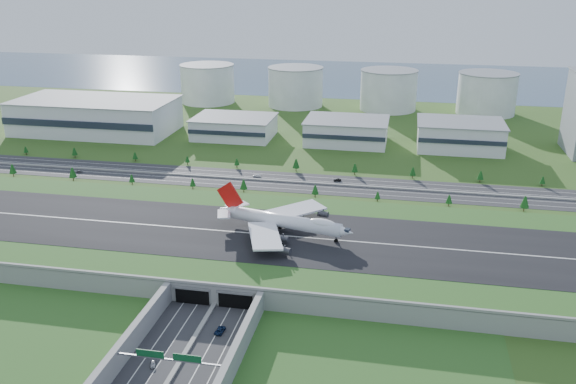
% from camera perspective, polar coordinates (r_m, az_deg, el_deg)
% --- Properties ---
extents(ground, '(1200.00, 1200.00, 0.00)m').
position_cam_1_polar(ground, '(278.41, -3.78, -5.38)').
color(ground, '#285219').
rests_on(ground, ground).
extents(airfield_deck, '(520.00, 100.00, 9.20)m').
position_cam_1_polar(airfield_deck, '(276.59, -3.81, -4.62)').
color(airfield_deck, gray).
rests_on(airfield_deck, ground).
extents(underpass_road, '(38.80, 120.40, 8.00)m').
position_cam_1_polar(underpass_road, '(195.85, -11.51, -16.75)').
color(underpass_road, '#28282B').
rests_on(underpass_road, ground).
extents(sign_gantry_near, '(38.70, 0.70, 9.80)m').
position_cam_1_polar(sign_gantry_near, '(197.04, -11.09, -15.19)').
color(sign_gantry_near, gray).
rests_on(sign_gantry_near, ground).
extents(north_expressway, '(560.00, 36.00, 0.12)m').
position_cam_1_polar(north_expressway, '(364.15, -0.00, 0.94)').
color(north_expressway, '#28282B').
rests_on(north_expressway, ground).
extents(tree_row, '(508.79, 48.66, 8.44)m').
position_cam_1_polar(tree_row, '(359.04, 1.65, 1.41)').
color(tree_row, '#3D2819').
rests_on(tree_row, ground).
extents(hangar_west, '(120.00, 60.00, 25.00)m').
position_cam_1_polar(hangar_west, '(500.05, -17.53, 6.81)').
color(hangar_west, silver).
rests_on(hangar_west, ground).
extents(hangar_mid_a, '(58.00, 42.00, 15.00)m').
position_cam_1_polar(hangar_mid_a, '(464.31, -5.05, 6.05)').
color(hangar_mid_a, silver).
rests_on(hangar_mid_a, ground).
extents(hangar_mid_b, '(58.00, 42.00, 17.00)m').
position_cam_1_polar(hangar_mid_b, '(448.48, 5.50, 5.67)').
color(hangar_mid_b, silver).
rests_on(hangar_mid_b, ground).
extents(hangar_mid_c, '(58.00, 42.00, 19.00)m').
position_cam_1_polar(hangar_mid_c, '(448.02, 15.77, 5.11)').
color(hangar_mid_c, silver).
rests_on(hangar_mid_c, ground).
extents(fuel_tank_a, '(50.00, 50.00, 35.00)m').
position_cam_1_polar(fuel_tank_a, '(591.94, -7.53, 10.00)').
color(fuel_tank_a, silver).
rests_on(fuel_tank_a, ground).
extents(fuel_tank_b, '(50.00, 50.00, 35.00)m').
position_cam_1_polar(fuel_tank_b, '(570.94, 0.71, 9.80)').
color(fuel_tank_b, silver).
rests_on(fuel_tank_b, ground).
extents(fuel_tank_c, '(50.00, 50.00, 35.00)m').
position_cam_1_polar(fuel_tank_c, '(562.13, 9.38, 9.37)').
color(fuel_tank_c, silver).
rests_on(fuel_tank_c, ground).
extents(fuel_tank_d, '(50.00, 50.00, 35.00)m').
position_cam_1_polar(fuel_tank_d, '(566.09, 18.10, 8.73)').
color(fuel_tank_d, silver).
rests_on(fuel_tank_d, ground).
extents(bay_water, '(1200.00, 260.00, 0.06)m').
position_cam_1_polar(bay_water, '(735.35, 5.88, 10.64)').
color(bay_water, '#39536D').
rests_on(bay_water, ground).
extents(boeing_747, '(65.77, 61.47, 20.65)m').
position_cam_1_polar(boeing_747, '(272.66, -0.42, -2.71)').
color(boeing_747, white).
rests_on(boeing_747, airfield_deck).
extents(car_0, '(3.15, 4.50, 1.42)m').
position_cam_1_polar(car_0, '(207.27, -12.53, -15.41)').
color(car_0, '#B1B0B5').
rests_on(car_0, ground).
extents(car_2, '(3.08, 6.00, 1.62)m').
position_cam_1_polar(car_2, '(219.80, -6.37, -12.71)').
color(car_2, '#0D1D41').
rests_on(car_2, ground).
extents(car_4, '(4.03, 2.11, 1.31)m').
position_cam_1_polar(car_4, '(402.47, -18.92, 1.82)').
color(car_4, '#4D4D51').
rests_on(car_4, ground).
extents(car_5, '(4.92, 3.05, 1.53)m').
position_cam_1_polar(car_5, '(366.20, 4.64, 1.12)').
color(car_5, black).
rests_on(car_5, ground).
extents(car_7, '(5.35, 2.48, 1.51)m').
position_cam_1_polar(car_7, '(373.47, -2.94, 1.54)').
color(car_7, white).
rests_on(car_7, ground).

